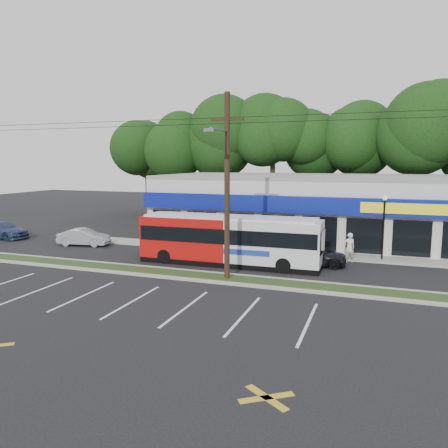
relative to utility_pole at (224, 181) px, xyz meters
name	(u,v)px	position (x,y,z in m)	size (l,w,h in m)	color
ground	(170,280)	(-2.83, -0.93, -5.41)	(120.00, 120.00, 0.00)	black
grass_strip	(177,274)	(-2.83, 0.07, -5.35)	(40.00, 1.60, 0.12)	#263616
curb_south	(171,278)	(-2.83, -0.78, -5.34)	(40.00, 0.25, 0.14)	#9E9E93
curb_north	(184,270)	(-2.83, 0.92, -5.34)	(40.00, 0.25, 0.14)	#9E9E93
sidewalk	(291,253)	(2.17, 8.07, -5.36)	(32.00, 2.20, 0.10)	#9E9E93
strip_mall	(314,207)	(2.67, 14.99, -2.76)	(25.00, 12.55, 5.30)	beige
utility_pole	(224,181)	(0.00, 0.00, 0.00)	(50.00, 2.77, 10.00)	black
lamp_post	(384,220)	(8.17, 7.87, -2.74)	(0.30, 0.30, 4.25)	black
tree_line	(315,142)	(1.17, 25.07, 3.00)	(46.76, 6.76, 11.83)	black
metrobus	(230,239)	(-0.89, 3.57, -3.78)	(11.49, 2.61, 3.08)	#B2100D
car_dark	(310,254)	(3.94, 4.94, -4.66)	(1.77, 4.39, 1.50)	black
car_silver	(84,237)	(-13.48, 5.69, -4.76)	(1.37, 3.94, 1.30)	#A1A5A9
car_blue	(2,230)	(-22.05, 6.07, -4.70)	(1.99, 4.90, 1.42)	navy
pedestrian_a	(349,248)	(6.17, 6.67, -4.45)	(0.70, 0.46, 1.93)	silver
pedestrian_b	(264,250)	(0.97, 5.07, -4.64)	(0.75, 0.59, 1.55)	silver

